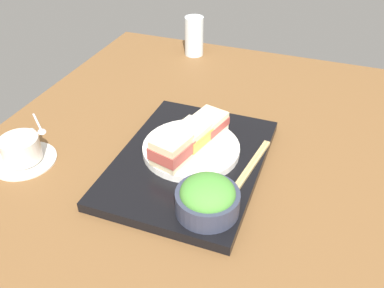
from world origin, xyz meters
TOP-DOWN VIEW (x-y plane):
  - ground_plane at (0.00, 0.00)cm, footprint 140.00×100.00cm
  - serving_tray at (4.80, -0.42)cm, footprint 40.72×29.86cm
  - sandwich_plate at (6.93, 0.50)cm, footprint 21.06×21.06cm
  - sandwich_near at (0.57, 2.31)cm, footprint 9.14×8.26cm
  - sandwich_middle at (6.93, 0.50)cm, footprint 8.87×8.12cm
  - sandwich_far at (13.29, -1.31)cm, footprint 9.06×8.03cm
  - salad_bowl at (-8.70, -8.49)cm, footprint 11.73×11.73cm
  - chopsticks_pair at (5.69, -12.95)cm, footprint 20.16×4.21cm
  - coffee_cup at (-6.31, 34.75)cm, footprint 13.89×13.89cm
  - drinking_glass at (59.92, 19.36)cm, footprint 6.00×6.00cm
  - teaspoon at (5.36, 39.42)cm, footprint 7.70×8.89cm

SIDE VIEW (x-z plane):
  - ground_plane at x=0.00cm, z-range -3.00..0.00cm
  - teaspoon at x=5.36cm, z-range -0.05..0.75cm
  - serving_tray at x=4.80cm, z-range 0.00..2.17cm
  - chopsticks_pair at x=5.69cm, z-range 2.17..2.87cm
  - coffee_cup at x=-6.31cm, z-range -0.35..5.63cm
  - sandwich_plate at x=6.93cm, z-range 2.17..3.81cm
  - salad_bowl at x=-8.70cm, z-range 1.83..8.87cm
  - sandwich_far at x=13.29cm, z-range 3.81..8.19cm
  - drinking_glass at x=59.92cm, z-range 0.00..12.45cm
  - sandwich_middle at x=6.93cm, z-range 3.81..8.78cm
  - sandwich_near at x=0.57cm, z-range 3.81..9.54cm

